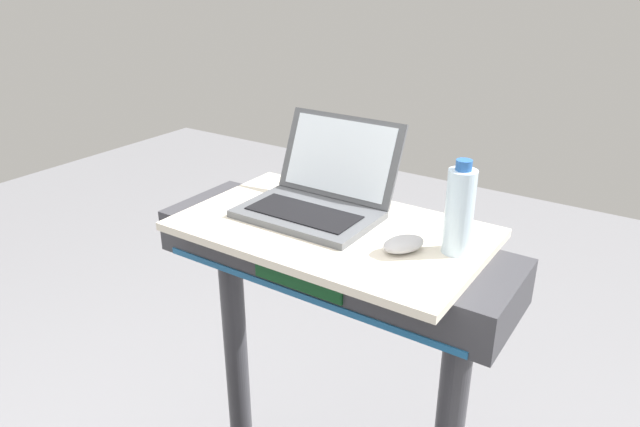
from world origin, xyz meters
TOP-DOWN VIEW (x-y plane):
  - desk_board at (0.00, 0.70)m, footprint 0.73×0.44m
  - laptop at (-0.08, 0.76)m, footprint 0.33×0.30m
  - computer_mouse at (0.20, 0.68)m, footprint 0.10×0.12m
  - water_bottle at (0.30, 0.74)m, footprint 0.06×0.06m

SIDE VIEW (x-z plane):
  - desk_board at x=0.00m, z-range 1.07..1.09m
  - computer_mouse at x=0.20m, z-range 1.09..1.13m
  - laptop at x=-0.08m, z-range 1.03..1.25m
  - water_bottle at x=0.30m, z-range 1.09..1.30m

